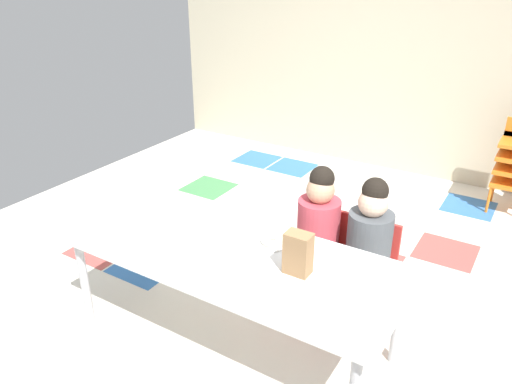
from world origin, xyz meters
TOP-DOWN VIEW (x-y plane):
  - ground_plane at (0.01, 0.01)m, footprint 5.27×4.73m
  - back_wall at (0.00, 2.36)m, footprint 5.27×0.10m
  - craft_table at (0.07, -0.75)m, footprint 1.85×0.76m
  - seated_child_near_camera at (0.30, -0.14)m, footprint 0.32×0.31m
  - seated_child_middle_seat at (0.62, -0.14)m, footprint 0.33×0.33m
  - paper_bag_brown at (0.46, -0.74)m, footprint 0.13×0.09m
  - paper_plate_near_edge at (0.21, -0.57)m, footprint 0.18×0.18m
  - paper_plate_center_table at (-0.04, -0.86)m, footprint 0.18×0.18m
  - donut_powdered_on_plate at (0.21, -0.57)m, footprint 0.11×0.11m

SIDE VIEW (x-z plane):
  - ground_plane at x=0.01m, z-range -0.02..0.00m
  - craft_table at x=0.07m, z-range 0.25..0.85m
  - seated_child_near_camera at x=0.30m, z-range 0.10..1.01m
  - seated_child_middle_seat at x=0.62m, z-range 0.10..1.01m
  - paper_plate_near_edge at x=0.21m, z-range 0.60..0.61m
  - paper_plate_center_table at x=-0.04m, z-range 0.60..0.61m
  - donut_powdered_on_plate at x=0.21m, z-range 0.61..0.64m
  - paper_bag_brown at x=0.46m, z-range 0.60..0.82m
  - back_wall at x=0.00m, z-range 0.00..2.43m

